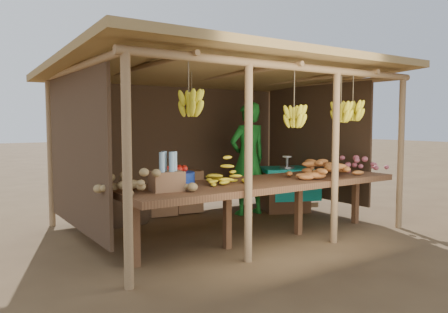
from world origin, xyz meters
TOP-DOWN VIEW (x-y plane):
  - ground at (0.00, 0.00)m, footprint 60.00×60.00m
  - stall_structure at (-0.04, -0.10)m, footprint 4.70×3.50m
  - counter at (0.00, -0.95)m, footprint 3.90×1.05m
  - potato_heap at (-1.71, -0.96)m, footprint 1.06×0.81m
  - sweet_potato_heap at (0.95, -1.16)m, footprint 1.13×0.84m
  - onion_heap at (1.90, -0.89)m, footprint 0.96×0.72m
  - banana_pile at (-0.60, -0.86)m, footprint 0.58×0.44m
  - tomato_basin at (-1.14, -0.65)m, footprint 0.45×0.45m
  - bottle_box at (-1.44, -0.99)m, footprint 0.38×0.31m
  - vendor at (0.83, 0.51)m, footprint 0.71×0.48m
  - tarp_crate at (1.56, 0.39)m, footprint 1.04×0.98m
  - carton_stack at (-0.10, 1.20)m, footprint 0.99×0.43m
  - burlap_sacks at (-1.14, 0.93)m, footprint 0.75×0.39m

SIDE VIEW (x-z plane):
  - ground at x=0.00m, z-range 0.00..0.00m
  - burlap_sacks at x=-1.14m, z-range -0.03..0.49m
  - carton_stack at x=-0.10m, z-range -0.04..0.67m
  - tarp_crate at x=1.56m, z-range -0.09..0.90m
  - counter at x=0.00m, z-range 0.34..1.14m
  - tomato_basin at x=-1.14m, z-range 0.78..1.01m
  - vendor at x=0.83m, z-range 0.00..1.89m
  - bottle_box at x=-1.44m, z-range 0.75..1.18m
  - banana_pile at x=-0.60m, z-range 0.80..1.14m
  - onion_heap at x=1.90m, z-range 0.80..1.16m
  - sweet_potato_heap at x=0.95m, z-range 0.80..1.16m
  - potato_heap at x=-1.71m, z-range 0.80..1.16m
  - stall_structure at x=-0.04m, z-range 0.70..3.13m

